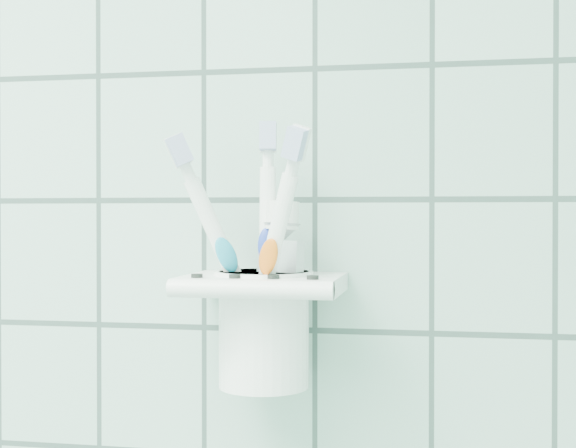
% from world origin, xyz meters
% --- Properties ---
extents(holder_bracket, '(0.13, 0.11, 0.04)m').
position_xyz_m(holder_bracket, '(0.67, 1.15, 1.29)').
color(holder_bracket, white).
rests_on(holder_bracket, wall_back).
extents(cup, '(0.08, 0.08, 0.10)m').
position_xyz_m(cup, '(0.67, 1.16, 1.26)').
color(cup, white).
rests_on(cup, holder_bracket).
extents(toothbrush_pink, '(0.08, 0.05, 0.21)m').
position_xyz_m(toothbrush_pink, '(0.68, 1.16, 1.33)').
color(toothbrush_pink, white).
rests_on(toothbrush_pink, cup).
extents(toothbrush_blue, '(0.02, 0.03, 0.21)m').
position_xyz_m(toothbrush_blue, '(0.67, 1.14, 1.32)').
color(toothbrush_blue, white).
rests_on(toothbrush_blue, cup).
extents(toothbrush_orange, '(0.06, 0.06, 0.21)m').
position_xyz_m(toothbrush_orange, '(0.65, 1.15, 1.33)').
color(toothbrush_orange, white).
rests_on(toothbrush_orange, cup).
extents(toothpaste_tube, '(0.04, 0.04, 0.15)m').
position_xyz_m(toothpaste_tube, '(0.68, 1.15, 1.30)').
color(toothpaste_tube, silver).
rests_on(toothpaste_tube, cup).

